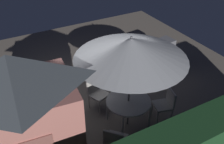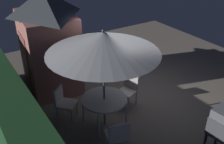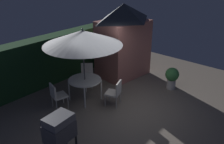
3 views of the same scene
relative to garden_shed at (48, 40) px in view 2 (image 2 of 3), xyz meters
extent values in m
plane|color=#6B6056|center=(-2.16, -1.72, -1.55)|extent=(11.00, 11.00, 0.00)
cube|color=#193D1E|center=(-2.16, 1.78, -0.60)|extent=(7.27, 0.68, 1.89)
cube|color=#B26B60|center=(0.00, 0.00, -0.37)|extent=(2.13, 1.63, 2.36)
pyramid|color=#33383D|center=(0.00, 0.00, 1.15)|extent=(2.25, 1.73, 0.68)
cube|color=brown|center=(0.07, 0.72, -0.63)|extent=(0.84, 0.11, 1.84)
cylinder|color=white|center=(-2.58, -0.39, -0.77)|extent=(1.14, 1.14, 0.04)
cylinder|color=beige|center=(-2.98, -0.79, -1.17)|extent=(0.05, 0.05, 0.75)
cylinder|color=beige|center=(-2.18, -0.79, -1.17)|extent=(0.05, 0.05, 0.75)
cylinder|color=beige|center=(-2.98, 0.01, -1.17)|extent=(0.05, 0.05, 0.75)
cylinder|color=beige|center=(-2.18, 0.01, -1.17)|extent=(0.05, 0.05, 0.75)
cylinder|color=#4C4C51|center=(-2.58, -0.39, -0.28)|extent=(0.04, 0.04, 2.53)
cone|color=gray|center=(-2.58, -0.39, 0.74)|extent=(2.60, 2.60, 0.49)
sphere|color=#4C4C51|center=(-2.58, -0.39, 1.01)|extent=(0.06, 0.06, 0.06)
cylinder|color=#262628|center=(-4.61, -2.22, -1.27)|extent=(0.06, 0.06, 0.55)
cylinder|color=#262628|center=(-4.61, -1.80, -1.27)|extent=(0.06, 0.06, 0.55)
cube|color=silver|center=(-1.83, 0.31, -1.10)|extent=(0.65, 0.65, 0.06)
cube|color=silver|center=(-1.68, 0.46, -0.87)|extent=(0.35, 0.37, 0.45)
cylinder|color=#AFABA3|center=(-1.55, 0.30, -1.32)|extent=(0.04, 0.04, 0.45)
cylinder|color=#AFABA3|center=(-1.82, 0.59, -1.32)|extent=(0.04, 0.04, 0.45)
cylinder|color=#AFABA3|center=(-1.84, 0.03, -1.32)|extent=(0.04, 0.04, 0.45)
cylinder|color=#AFABA3|center=(-2.11, 0.32, -1.32)|extent=(0.04, 0.04, 0.45)
cube|color=silver|center=(-3.50, -0.13, -1.10)|extent=(0.57, 0.57, 0.06)
cube|color=silver|center=(-3.70, -0.08, -0.87)|extent=(0.17, 0.46, 0.45)
cylinder|color=#AFABA3|center=(-3.26, 0.01, -1.32)|extent=(0.04, 0.04, 0.45)
cylinder|color=#AFABA3|center=(-3.36, -0.38, -1.32)|extent=(0.04, 0.04, 0.45)
cube|color=silver|center=(-2.21, -1.35, -1.10)|extent=(0.59, 0.59, 0.06)
cube|color=silver|center=(-2.14, -1.55, -0.87)|extent=(0.45, 0.21, 0.45)
cylinder|color=#AFABA3|center=(-2.33, -1.61, -1.32)|extent=(0.04, 0.04, 0.45)
cylinder|color=#AFABA3|center=(-1.95, -1.47, -1.32)|extent=(0.04, 0.04, 0.45)
cylinder|color=#AFABA3|center=(-2.47, -1.24, -1.32)|extent=(0.04, 0.04, 0.45)
cylinder|color=#AFABA3|center=(-2.10, -1.09, -1.32)|extent=(0.04, 0.04, 0.45)
cylinder|color=silver|center=(0.18, -2.27, -1.36)|extent=(0.33, 0.33, 0.38)
sphere|color=#3D8442|center=(0.18, -2.27, -0.95)|extent=(0.52, 0.52, 0.52)
camera|label=1|loc=(0.23, 3.86, 3.50)|focal=41.99mm
camera|label=2|loc=(-7.23, 2.37, 2.97)|focal=42.39mm
camera|label=3|loc=(-7.73, -6.13, 2.93)|focal=39.44mm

